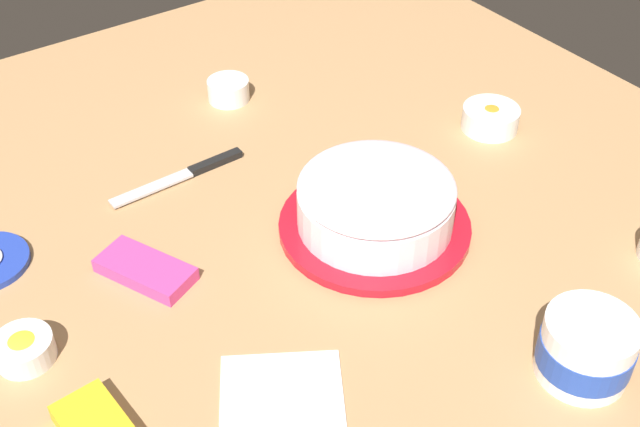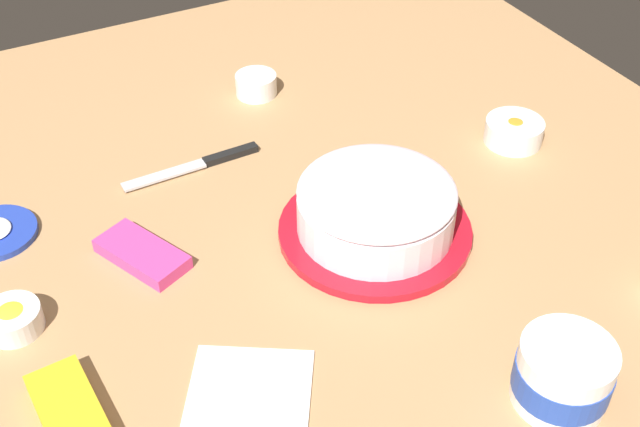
{
  "view_description": "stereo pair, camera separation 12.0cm",
  "coord_description": "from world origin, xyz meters",
  "px_view_note": "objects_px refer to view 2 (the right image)",
  "views": [
    {
      "loc": [
        -0.78,
        0.5,
        0.81
      ],
      "look_at": [
        -0.02,
        -0.04,
        0.04
      ],
      "focal_mm": 45.85,
      "sensor_mm": 36.0,
      "label": 1
    },
    {
      "loc": [
        -0.84,
        0.39,
        0.81
      ],
      "look_at": [
        -0.02,
        -0.04,
        0.04
      ],
      "focal_mm": 45.85,
      "sensor_mm": 36.0,
      "label": 2
    }
  ],
  "objects_px": {
    "sprinkle_bowl_blue": "(256,84)",
    "sprinkle_bowl_yellow": "(13,318)",
    "candy_box_lower": "(68,409)",
    "paper_napkin": "(249,395)",
    "candy_box_upper": "(142,254)",
    "sprinkle_bowl_orange": "(514,130)",
    "frosting_tub": "(563,373)",
    "spreading_knife": "(204,163)",
    "frosted_cake": "(376,211)"
  },
  "relations": [
    {
      "from": "frosted_cake",
      "to": "frosting_tub",
      "type": "distance_m",
      "value": 0.36
    },
    {
      "from": "spreading_knife",
      "to": "candy_box_lower",
      "type": "relative_size",
      "value": 1.81
    },
    {
      "from": "spreading_knife",
      "to": "sprinkle_bowl_blue",
      "type": "relative_size",
      "value": 3.09
    },
    {
      "from": "sprinkle_bowl_orange",
      "to": "sprinkle_bowl_blue",
      "type": "distance_m",
      "value": 0.48
    },
    {
      "from": "spreading_knife",
      "to": "sprinkle_bowl_blue",
      "type": "distance_m",
      "value": 0.24
    },
    {
      "from": "sprinkle_bowl_blue",
      "to": "paper_napkin",
      "type": "bearing_deg",
      "value": 154.93
    },
    {
      "from": "paper_napkin",
      "to": "spreading_knife",
      "type": "bearing_deg",
      "value": -15.06
    },
    {
      "from": "paper_napkin",
      "to": "candy_box_lower",
      "type": "bearing_deg",
      "value": 69.65
    },
    {
      "from": "candy_box_upper",
      "to": "sprinkle_bowl_orange",
      "type": "bearing_deg",
      "value": -115.21
    },
    {
      "from": "frosted_cake",
      "to": "sprinkle_bowl_blue",
      "type": "height_order",
      "value": "frosted_cake"
    },
    {
      "from": "sprinkle_bowl_orange",
      "to": "candy_box_upper",
      "type": "xyz_separation_m",
      "value": [
        0.01,
        0.66,
        -0.01
      ]
    },
    {
      "from": "spreading_knife",
      "to": "paper_napkin",
      "type": "height_order",
      "value": "spreading_knife"
    },
    {
      "from": "frosted_cake",
      "to": "candy_box_lower",
      "type": "bearing_deg",
      "value": 103.01
    },
    {
      "from": "frosting_tub",
      "to": "paper_napkin",
      "type": "relative_size",
      "value": 0.78
    },
    {
      "from": "sprinkle_bowl_yellow",
      "to": "paper_napkin",
      "type": "bearing_deg",
      "value": -137.2
    },
    {
      "from": "frosting_tub",
      "to": "candy_box_lower",
      "type": "distance_m",
      "value": 0.59
    },
    {
      "from": "frosted_cake",
      "to": "sprinkle_bowl_yellow",
      "type": "bearing_deg",
      "value": 83.5
    },
    {
      "from": "sprinkle_bowl_orange",
      "to": "sprinkle_bowl_blue",
      "type": "bearing_deg",
      "value": 43.35
    },
    {
      "from": "frosting_tub",
      "to": "sprinkle_bowl_orange",
      "type": "bearing_deg",
      "value": -32.36
    },
    {
      "from": "frosted_cake",
      "to": "candy_box_upper",
      "type": "bearing_deg",
      "value": 71.54
    },
    {
      "from": "frosted_cake",
      "to": "sprinkle_bowl_orange",
      "type": "distance_m",
      "value": 0.35
    },
    {
      "from": "spreading_knife",
      "to": "candy_box_upper",
      "type": "bearing_deg",
      "value": 136.59
    },
    {
      "from": "frosted_cake",
      "to": "spreading_knife",
      "type": "bearing_deg",
      "value": 30.17
    },
    {
      "from": "frosted_cake",
      "to": "sprinkle_bowl_yellow",
      "type": "xyz_separation_m",
      "value": [
        0.06,
        0.52,
        -0.03
      ]
    },
    {
      "from": "sprinkle_bowl_blue",
      "to": "paper_napkin",
      "type": "distance_m",
      "value": 0.7
    },
    {
      "from": "sprinkle_bowl_orange",
      "to": "paper_napkin",
      "type": "xyz_separation_m",
      "value": [
        -0.29,
        0.62,
        -0.02
      ]
    },
    {
      "from": "candy_box_upper",
      "to": "candy_box_lower",
      "type": "bearing_deg",
      "value": 119.19
    },
    {
      "from": "sprinkle_bowl_blue",
      "to": "sprinkle_bowl_yellow",
      "type": "height_order",
      "value": "sprinkle_bowl_blue"
    },
    {
      "from": "frosted_cake",
      "to": "candy_box_upper",
      "type": "relative_size",
      "value": 2.07
    },
    {
      "from": "spreading_knife",
      "to": "sprinkle_bowl_orange",
      "type": "distance_m",
      "value": 0.53
    },
    {
      "from": "frosting_tub",
      "to": "sprinkle_bowl_blue",
      "type": "xyz_separation_m",
      "value": [
        0.81,
        0.04,
        -0.02
      ]
    },
    {
      "from": "frosted_cake",
      "to": "sprinkle_bowl_yellow",
      "type": "height_order",
      "value": "frosted_cake"
    },
    {
      "from": "frosting_tub",
      "to": "spreading_knife",
      "type": "height_order",
      "value": "frosting_tub"
    },
    {
      "from": "frosting_tub",
      "to": "candy_box_upper",
      "type": "xyz_separation_m",
      "value": [
        0.47,
        0.37,
        -0.03
      ]
    },
    {
      "from": "candy_box_lower",
      "to": "paper_napkin",
      "type": "xyz_separation_m",
      "value": [
        -0.07,
        -0.2,
        -0.01
      ]
    },
    {
      "from": "spreading_knife",
      "to": "paper_napkin",
      "type": "distance_m",
      "value": 0.48
    },
    {
      "from": "candy_box_upper",
      "to": "frosting_tub",
      "type": "bearing_deg",
      "value": -166.31
    },
    {
      "from": "frosting_tub",
      "to": "candy_box_lower",
      "type": "bearing_deg",
      "value": 64.93
    },
    {
      "from": "sprinkle_bowl_orange",
      "to": "sprinkle_bowl_yellow",
      "type": "relative_size",
      "value": 1.31
    },
    {
      "from": "sprinkle_bowl_yellow",
      "to": "sprinkle_bowl_blue",
      "type": "bearing_deg",
      "value": -53.54
    },
    {
      "from": "sprinkle_bowl_blue",
      "to": "candy_box_upper",
      "type": "xyz_separation_m",
      "value": [
        -0.34,
        0.33,
        -0.01
      ]
    },
    {
      "from": "candy_box_lower",
      "to": "sprinkle_bowl_orange",
      "type": "bearing_deg",
      "value": -79.48
    },
    {
      "from": "frosted_cake",
      "to": "frosting_tub",
      "type": "relative_size",
      "value": 2.47
    },
    {
      "from": "frosted_cake",
      "to": "candy_box_lower",
      "type": "xyz_separation_m",
      "value": [
        -0.11,
        0.49,
        -0.03
      ]
    },
    {
      "from": "frosted_cake",
      "to": "frosting_tub",
      "type": "height_order",
      "value": "frosted_cake"
    },
    {
      "from": "sprinkle_bowl_yellow",
      "to": "candy_box_upper",
      "type": "height_order",
      "value": "sprinkle_bowl_yellow"
    },
    {
      "from": "spreading_knife",
      "to": "sprinkle_bowl_orange",
      "type": "xyz_separation_m",
      "value": [
        -0.18,
        -0.5,
        0.02
      ]
    },
    {
      "from": "sprinkle_bowl_yellow",
      "to": "paper_napkin",
      "type": "xyz_separation_m",
      "value": [
        -0.25,
        -0.23,
        -0.02
      ]
    },
    {
      "from": "frosting_tub",
      "to": "candy_box_upper",
      "type": "relative_size",
      "value": 0.84
    },
    {
      "from": "candy_box_lower",
      "to": "sprinkle_bowl_blue",
      "type": "bearing_deg",
      "value": -45.51
    }
  ]
}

